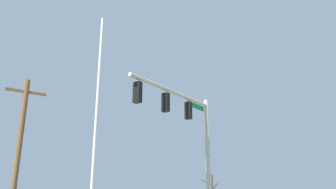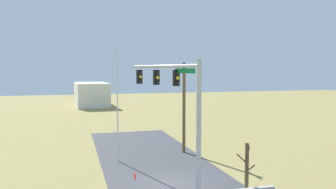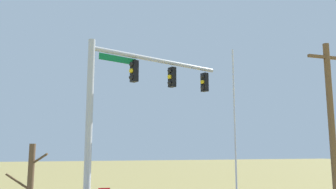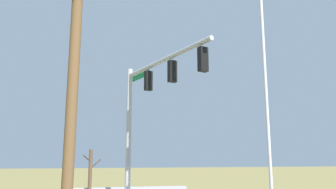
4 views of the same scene
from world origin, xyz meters
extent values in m
cylinder|color=#B2B5BA|center=(2.49, 0.72, 3.77)|extent=(0.28, 0.28, 7.54)
cylinder|color=#B2B5BA|center=(-0.75, -0.43, 7.19)|extent=(6.55, 2.50, 0.20)
cube|color=#0F7238|center=(1.32, 0.31, 6.91)|extent=(1.71, 0.63, 0.28)
cube|color=black|center=(0.54, 0.03, 6.49)|extent=(0.35, 0.42, 0.96)
sphere|color=black|center=(0.69, 0.08, 6.79)|extent=(0.22, 0.22, 0.22)
sphere|color=yellow|center=(0.69, 0.08, 6.49)|extent=(0.22, 0.22, 0.22)
sphere|color=black|center=(0.69, 0.08, 6.19)|extent=(0.22, 0.22, 0.22)
cube|color=black|center=(-1.47, -0.69, 6.49)|extent=(0.35, 0.42, 0.96)
sphere|color=black|center=(-1.32, -0.64, 6.79)|extent=(0.22, 0.22, 0.22)
sphere|color=yellow|center=(-1.32, -0.64, 6.49)|extent=(0.22, 0.22, 0.22)
sphere|color=black|center=(-1.32, -0.64, 6.19)|extent=(0.22, 0.22, 0.22)
cube|color=black|center=(-3.48, -1.40, 6.49)|extent=(0.35, 0.42, 0.96)
sphere|color=black|center=(-3.33, -1.35, 6.79)|extent=(0.22, 0.22, 0.22)
sphere|color=yellow|center=(-3.33, -1.35, 6.49)|extent=(0.22, 0.22, 0.22)
sphere|color=black|center=(-3.33, -1.35, 6.19)|extent=(0.22, 0.22, 0.22)
cylinder|color=silver|center=(-5.83, -2.64, 4.40)|extent=(0.10, 0.10, 8.80)
cylinder|color=brown|center=(-7.21, 3.10, 3.79)|extent=(0.26, 0.26, 7.58)
cube|color=brown|center=(-7.21, 3.10, 6.98)|extent=(1.90, 0.12, 0.12)
cylinder|color=brown|center=(4.80, 2.61, 2.05)|extent=(0.78, 0.07, 0.57)
cylinder|color=brown|center=(4.19, 2.81, 2.77)|extent=(0.54, 0.47, 0.39)
cylinder|color=brown|center=(4.40, 2.33, 2.46)|extent=(0.12, 0.61, 0.55)
camera|label=1|loc=(-10.12, -13.19, 2.45)|focal=34.03mm
camera|label=2|loc=(19.75, -5.89, 6.95)|focal=36.40mm
camera|label=3|loc=(3.74, 14.85, 3.08)|focal=37.28mm
camera|label=4|loc=(-15.05, 2.63, 2.80)|focal=35.49mm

